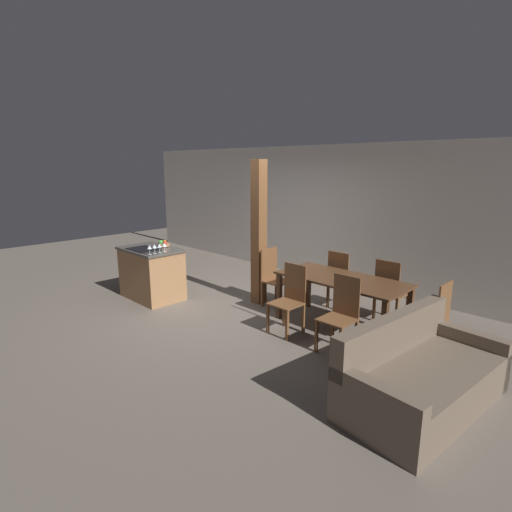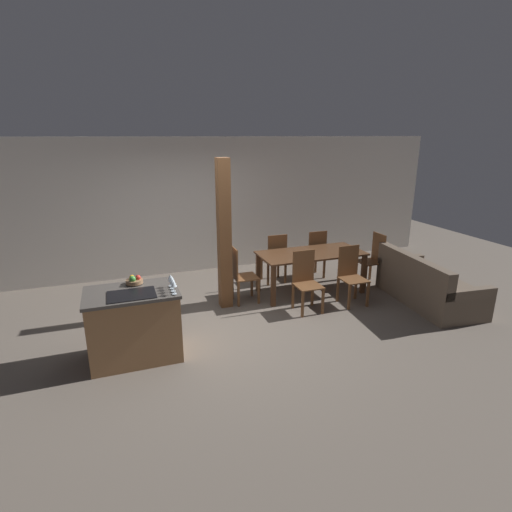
{
  "view_description": "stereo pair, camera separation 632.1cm",
  "coord_description": "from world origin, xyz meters",
  "px_view_note": "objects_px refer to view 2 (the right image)",
  "views": [
    {
      "loc": [
        4.8,
        -4.04,
        2.32
      ],
      "look_at": [
        0.6,
        0.2,
        0.95
      ],
      "focal_mm": 28.0,
      "sensor_mm": 36.0,
      "label": 1
    },
    {
      "loc": [
        -1.38,
        -5.3,
        2.73
      ],
      "look_at": [
        0.6,
        0.2,
        0.95
      ],
      "focal_mm": 28.0,
      "sensor_mm": 36.0,
      "label": 2
    }
  ],
  "objects_px": {
    "dining_chair_near_left": "(306,280)",
    "dining_chair_near_right": "(351,274)",
    "couch": "(427,287)",
    "wine_glass_near": "(174,285)",
    "wine_glass_middle": "(173,282)",
    "dining_chair_foot_end": "(373,258)",
    "dining_chair_far_right": "(314,254)",
    "dining_chair_head_end": "(241,274)",
    "dining_chair_far_left": "(275,258)",
    "timber_post": "(224,235)",
    "wine_glass_far": "(172,280)",
    "kitchen_island": "(134,324)",
    "fruit_bowl": "(134,280)",
    "wine_glass_end": "(170,277)",
    "dining_table": "(311,258)"
  },
  "relations": [
    {
      "from": "dining_chair_far_right",
      "to": "dining_chair_head_end",
      "type": "distance_m",
      "value": 1.85
    },
    {
      "from": "couch",
      "to": "dining_chair_foot_end",
      "type": "bearing_deg",
      "value": 21.93
    },
    {
      "from": "wine_glass_far",
      "to": "dining_chair_foot_end",
      "type": "height_order",
      "value": "wine_glass_far"
    },
    {
      "from": "kitchen_island",
      "to": "timber_post",
      "type": "bearing_deg",
      "value": 37.55
    },
    {
      "from": "fruit_bowl",
      "to": "wine_glass_end",
      "type": "xyz_separation_m",
      "value": [
        0.43,
        -0.25,
        0.08
      ]
    },
    {
      "from": "wine_glass_near",
      "to": "wine_glass_middle",
      "type": "xyz_separation_m",
      "value": [
        0.0,
        0.09,
        0.0
      ]
    },
    {
      "from": "dining_chair_near_left",
      "to": "couch",
      "type": "relative_size",
      "value": 0.5
    },
    {
      "from": "dining_table",
      "to": "dining_chair_near_right",
      "type": "height_order",
      "value": "dining_chair_near_right"
    },
    {
      "from": "dining_chair_foot_end",
      "to": "timber_post",
      "type": "relative_size",
      "value": 0.4
    },
    {
      "from": "kitchen_island",
      "to": "dining_chair_near_right",
      "type": "relative_size",
      "value": 1.16
    },
    {
      "from": "dining_chair_head_end",
      "to": "fruit_bowl",
      "type": "bearing_deg",
      "value": 119.69
    },
    {
      "from": "wine_glass_middle",
      "to": "fruit_bowl",
      "type": "bearing_deg",
      "value": 134.25
    },
    {
      "from": "dining_table",
      "to": "dining_chair_near_right",
      "type": "relative_size",
      "value": 1.92
    },
    {
      "from": "dining_chair_near_right",
      "to": "wine_glass_middle",
      "type": "bearing_deg",
      "value": -165.64
    },
    {
      "from": "fruit_bowl",
      "to": "dining_table",
      "type": "relative_size",
      "value": 0.11
    },
    {
      "from": "kitchen_island",
      "to": "fruit_bowl",
      "type": "relative_size",
      "value": 5.27
    },
    {
      "from": "dining_chair_near_left",
      "to": "dining_chair_far_left",
      "type": "relative_size",
      "value": 1.0
    },
    {
      "from": "wine_glass_far",
      "to": "dining_chair_near_right",
      "type": "relative_size",
      "value": 0.16
    },
    {
      "from": "dining_table",
      "to": "dining_chair_head_end",
      "type": "height_order",
      "value": "dining_chair_head_end"
    },
    {
      "from": "dining_chair_near_left",
      "to": "dining_chair_foot_end",
      "type": "xyz_separation_m",
      "value": [
        1.73,
        0.65,
        0.0
      ]
    },
    {
      "from": "dining_chair_near_left",
      "to": "dining_chair_near_right",
      "type": "bearing_deg",
      "value": 0.0
    },
    {
      "from": "wine_glass_far",
      "to": "dining_chair_near_left",
      "type": "distance_m",
      "value": 2.37
    },
    {
      "from": "wine_glass_end",
      "to": "dining_chair_far_right",
      "type": "distance_m",
      "value": 3.62
    },
    {
      "from": "kitchen_island",
      "to": "dining_chair_far_right",
      "type": "distance_m",
      "value": 3.99
    },
    {
      "from": "dining_chair_far_right",
      "to": "timber_post",
      "type": "height_order",
      "value": "timber_post"
    },
    {
      "from": "kitchen_island",
      "to": "wine_glass_far",
      "type": "bearing_deg",
      "value": -13.07
    },
    {
      "from": "dining_chair_foot_end",
      "to": "wine_glass_near",
      "type": "bearing_deg",
      "value": -68.88
    },
    {
      "from": "wine_glass_far",
      "to": "couch",
      "type": "distance_m",
      "value": 4.32
    },
    {
      "from": "wine_glass_near",
      "to": "dining_chair_head_end",
      "type": "relative_size",
      "value": 0.16
    },
    {
      "from": "dining_chair_far_left",
      "to": "timber_post",
      "type": "height_order",
      "value": "timber_post"
    },
    {
      "from": "fruit_bowl",
      "to": "wine_glass_near",
      "type": "distance_m",
      "value": 0.68
    },
    {
      "from": "wine_glass_far",
      "to": "dining_chair_foot_end",
      "type": "distance_m",
      "value": 4.18
    },
    {
      "from": "wine_glass_end",
      "to": "dining_chair_far_left",
      "type": "height_order",
      "value": "wine_glass_end"
    },
    {
      "from": "wine_glass_near",
      "to": "dining_chair_near_left",
      "type": "xyz_separation_m",
      "value": [
        2.2,
        0.87,
        -0.53
      ]
    },
    {
      "from": "wine_glass_middle",
      "to": "dining_chair_head_end",
      "type": "height_order",
      "value": "wine_glass_middle"
    },
    {
      "from": "wine_glass_far",
      "to": "dining_chair_near_right",
      "type": "height_order",
      "value": "wine_glass_far"
    },
    {
      "from": "dining_chair_near_left",
      "to": "dining_chair_head_end",
      "type": "xyz_separation_m",
      "value": [
        -0.89,
        0.65,
        0.0
      ]
    },
    {
      "from": "wine_glass_near",
      "to": "timber_post",
      "type": "height_order",
      "value": "timber_post"
    },
    {
      "from": "dining_chair_near_left",
      "to": "timber_post",
      "type": "relative_size",
      "value": 0.4
    },
    {
      "from": "wine_glass_middle",
      "to": "dining_chair_near_left",
      "type": "height_order",
      "value": "wine_glass_middle"
    },
    {
      "from": "dining_chair_foot_end",
      "to": "fruit_bowl",
      "type": "bearing_deg",
      "value": -77.19
    },
    {
      "from": "dining_chair_near_right",
      "to": "dining_chair_foot_end",
      "type": "distance_m",
      "value": 1.1
    },
    {
      "from": "dining_chair_near_left",
      "to": "couch",
      "type": "bearing_deg",
      "value": -12.13
    },
    {
      "from": "wine_glass_near",
      "to": "couch",
      "type": "xyz_separation_m",
      "value": [
        4.25,
        0.43,
        -0.75
      ]
    },
    {
      "from": "timber_post",
      "to": "wine_glass_end",
      "type": "bearing_deg",
      "value": -130.98
    },
    {
      "from": "dining_chair_head_end",
      "to": "wine_glass_end",
      "type": "bearing_deg",
      "value": 133.5
    },
    {
      "from": "wine_glass_near",
      "to": "couch",
      "type": "relative_size",
      "value": 0.08
    },
    {
      "from": "wine_glass_near",
      "to": "dining_chair_near_right",
      "type": "distance_m",
      "value": 3.2
    },
    {
      "from": "wine_glass_end",
      "to": "timber_post",
      "type": "relative_size",
      "value": 0.06
    },
    {
      "from": "timber_post",
      "to": "kitchen_island",
      "type": "bearing_deg",
      "value": -142.45
    }
  ]
}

